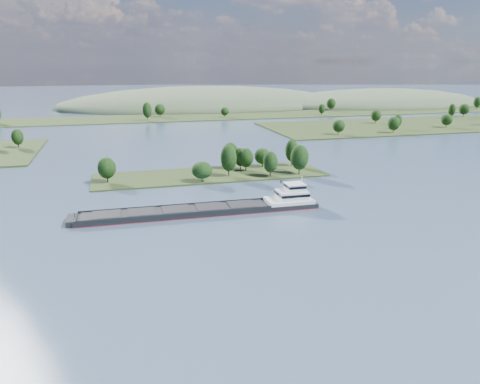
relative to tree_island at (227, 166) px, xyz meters
name	(u,v)px	position (x,y,z in m)	size (l,w,h in m)	color
ground	(249,218)	(-7.21, -58.95, -4.03)	(1800.00, 1800.00, 0.00)	#34445A
tree_island	(227,166)	(0.00, 0.00, 0.00)	(100.00, 31.45, 14.95)	#233216
right_bank	(463,122)	(223.67, 120.68, -3.08)	(320.00, 90.00, 13.83)	#233216
back_shoreline	(167,117)	(-0.56, 220.76, -3.38)	(900.00, 60.00, 16.34)	#233216
hill_east	(380,105)	(252.79, 291.05, -4.03)	(260.00, 140.00, 36.00)	#43553A
hill_west	(205,106)	(52.79, 321.05, -4.03)	(320.00, 160.00, 44.00)	#43553A
cargo_barge	(215,208)	(-16.05, -49.92, -2.64)	(81.45, 11.26, 10.99)	black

